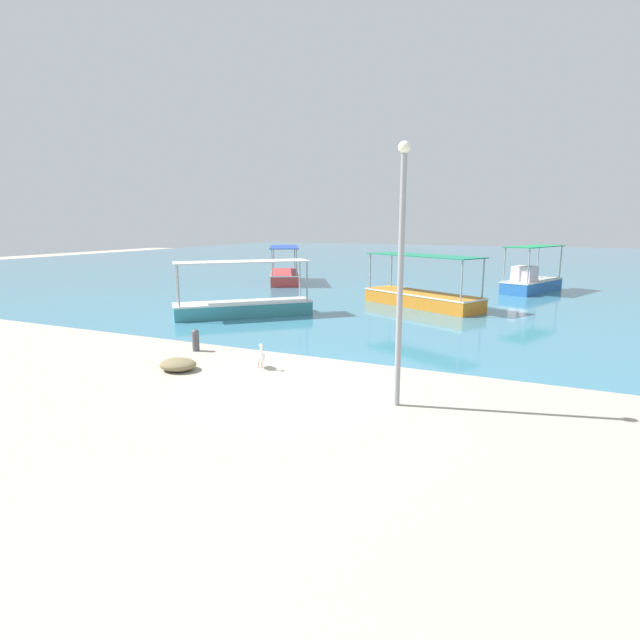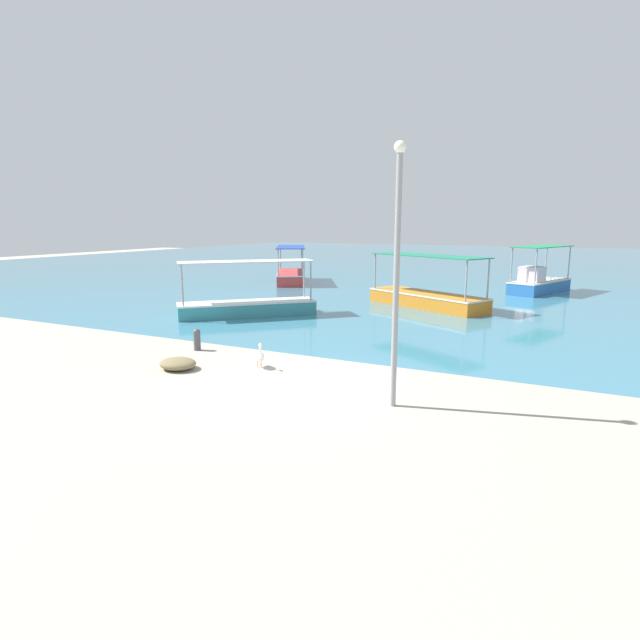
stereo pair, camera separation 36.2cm
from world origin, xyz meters
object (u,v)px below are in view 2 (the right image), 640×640
at_px(fishing_boat_far_left, 247,305).
at_px(net_pile, 178,364).
at_px(pelican, 259,356).
at_px(mooring_bollard, 197,339).
at_px(fishing_boat_outer, 427,297).
at_px(fishing_boat_near_right, 539,282).
at_px(fishing_boat_far_right, 291,275).
at_px(lamp_post, 397,264).

height_order(fishing_boat_far_left, net_pile, fishing_boat_far_left).
height_order(pelican, mooring_bollard, pelican).
xyz_separation_m(fishing_boat_outer, net_pile, (-3.97, -14.70, -0.37)).
bearing_deg(mooring_bollard, fishing_boat_near_right, 64.64).
bearing_deg(fishing_boat_far_left, fishing_boat_far_right, 110.38).
bearing_deg(mooring_bollard, net_pile, -65.03).
distance_m(fishing_boat_near_right, net_pile, 24.97).
xyz_separation_m(fishing_boat_near_right, fishing_boat_far_left, (-12.18, -14.81, -0.15)).
distance_m(fishing_boat_far_right, fishing_boat_far_left, 13.95).
bearing_deg(mooring_bollard, fishing_boat_far_left, 108.75).
bearing_deg(net_pile, fishing_boat_far_left, 110.34).
relative_size(fishing_boat_far_right, fishing_boat_outer, 0.96).
bearing_deg(fishing_boat_far_right, fishing_boat_outer, -29.70).
distance_m(fishing_boat_near_right, mooring_bollard, 23.42).
bearing_deg(lamp_post, fishing_boat_outer, 100.80).
bearing_deg(fishing_boat_far_left, lamp_post, -40.85).
distance_m(fishing_boat_far_left, lamp_post, 13.45).
bearing_deg(fishing_boat_far_left, net_pile, -69.66).
height_order(fishing_boat_far_right, mooring_bollard, fishing_boat_far_right).
distance_m(fishing_boat_far_right, mooring_bollard, 20.65).
xyz_separation_m(fishing_boat_near_right, lamp_post, (-2.25, -23.41, 2.75)).
bearing_deg(net_pile, lamp_post, -1.24).
distance_m(fishing_boat_far_right, pelican, 22.71).
xyz_separation_m(fishing_boat_far_right, net_pile, (7.99, -21.53, -0.38)).
bearing_deg(pelican, net_pile, -150.63).
relative_size(fishing_boat_far_right, fishing_boat_far_left, 1.14).
bearing_deg(fishing_boat_far_right, fishing_boat_far_left, -69.62).
relative_size(fishing_boat_near_right, pelican, 7.08).
relative_size(fishing_boat_far_right, pelican, 8.24).
bearing_deg(fishing_boat_outer, lamp_post, -79.20).
height_order(pelican, lamp_post, lamp_post).
bearing_deg(mooring_bollard, pelican, -15.93).
distance_m(mooring_bollard, net_pile, 2.33).
xyz_separation_m(pelican, net_pile, (-2.15, -1.21, -0.20)).
xyz_separation_m(pelican, lamp_post, (4.66, -1.35, 3.05)).
bearing_deg(fishing_boat_far_right, pelican, -63.49).
xyz_separation_m(fishing_boat_far_right, mooring_bollard, (7.01, -19.43, -0.15)).
bearing_deg(lamp_post, fishing_boat_far_left, 139.15).
xyz_separation_m(fishing_boat_far_left, mooring_bollard, (2.15, -6.35, -0.12)).
xyz_separation_m(fishing_boat_far_right, fishing_boat_outer, (11.96, -6.83, -0.01)).
distance_m(fishing_boat_far_right, lamp_post, 26.40).
xyz_separation_m(fishing_boat_outer, pelican, (-1.83, -13.49, -0.17)).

